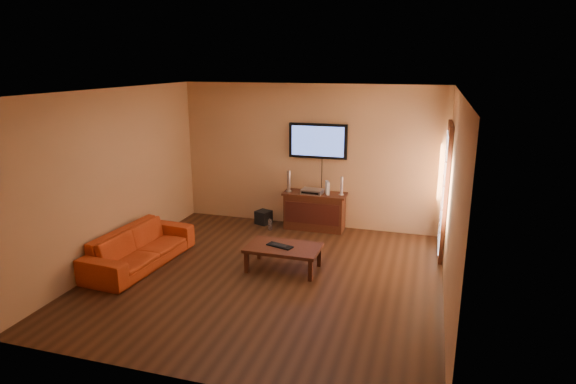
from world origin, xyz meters
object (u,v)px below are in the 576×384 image
at_px(av_receiver, 312,191).
at_px(bottle, 270,225).
at_px(subwoofer, 264,217).
at_px(speaker_left, 289,182).
at_px(speaker_right, 342,187).
at_px(keyboard, 280,246).
at_px(coffee_table, 283,249).
at_px(game_console, 327,188).
at_px(television, 318,141).
at_px(media_console, 315,211).
at_px(sofa, 140,241).

relative_size(av_receiver, bottle, 1.70).
xyz_separation_m(subwoofer, bottle, (0.24, -0.32, -0.02)).
distance_m(speaker_left, av_receiver, 0.48).
bearing_deg(av_receiver, speaker_right, 12.28).
xyz_separation_m(speaker_right, keyboard, (-0.56, -1.98, -0.48)).
bearing_deg(coffee_table, speaker_right, 75.41).
bearing_deg(game_console, television, 117.54).
bearing_deg(media_console, keyboard, -91.96).
height_order(television, subwoofer, television).
relative_size(subwoofer, keyboard, 0.61).
bearing_deg(game_console, coffee_table, -120.82).
bearing_deg(sofa, television, -36.38).
bearing_deg(television, speaker_left, -156.03).
distance_m(sofa, game_console, 3.46).
distance_m(coffee_table, bottle, 1.82).
relative_size(subwoofer, bottle, 1.15).
relative_size(television, subwoofer, 4.21).
distance_m(av_receiver, game_console, 0.29).
relative_size(media_console, game_console, 4.84).
bearing_deg(keyboard, speaker_left, 102.61).
bearing_deg(bottle, keyboard, -66.46).
bearing_deg(speaker_right, game_console, -174.31).
relative_size(speaker_left, keyboard, 0.94).
distance_m(speaker_right, keyboard, 2.11).
xyz_separation_m(media_console, bottle, (-0.78, -0.31, -0.25)).
height_order(coffee_table, sofa, sofa).
relative_size(television, bottle, 4.86).
relative_size(sofa, game_console, 8.00).
bearing_deg(subwoofer, game_console, 19.46).
relative_size(television, speaker_right, 3.20).
distance_m(bottle, keyboard, 1.82).
relative_size(game_console, bottle, 1.08).
relative_size(coffee_table, av_receiver, 2.90).
bearing_deg(speaker_left, sofa, -125.84).
distance_m(sofa, bottle, 2.55).
height_order(sofa, speaker_left, speaker_left).
height_order(television, sofa, television).
distance_m(subwoofer, keyboard, 2.20).
height_order(media_console, subwoofer, media_console).
distance_m(speaker_left, bottle, 0.88).
height_order(speaker_left, game_console, speaker_left).
xyz_separation_m(av_receiver, bottle, (-0.75, -0.26, -0.64)).
distance_m(subwoofer, bottle, 0.40).
height_order(television, bottle, television).
height_order(coffee_table, bottle, coffee_table).
relative_size(speaker_right, av_receiver, 0.89).
distance_m(game_console, subwoofer, 1.44).
distance_m(television, bottle, 1.81).
relative_size(av_receiver, keyboard, 0.89).
bearing_deg(keyboard, coffee_table, 16.57).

